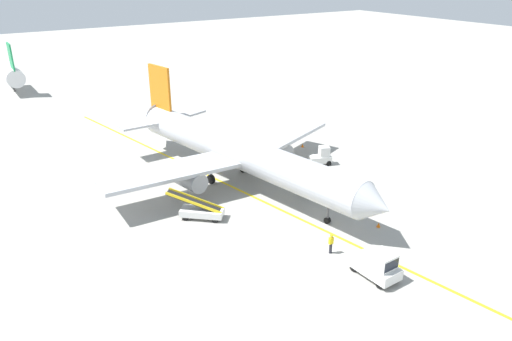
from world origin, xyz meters
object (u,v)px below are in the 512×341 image
at_px(safety_cone_wingtip_right, 199,179).
at_px(safety_cone_nose_right, 372,213).
at_px(pushback_tug, 377,265).
at_px(airliner, 236,151).
at_px(baggage_tug_near_wing, 322,157).
at_px(belt_loader_forward_hold, 201,210).
at_px(baggage_tug_by_cargo_door, 355,191).
at_px(ground_crew_marshaller, 331,243).
at_px(safety_cone_wingtip_left, 379,225).
at_px(safety_cone_tail_area, 303,145).
at_px(belt_loader_aft_hold, 310,181).
at_px(safety_cone_nose_left, 276,167).

bearing_deg(safety_cone_wingtip_right, safety_cone_nose_right, -57.61).
distance_m(pushback_tug, safety_cone_wingtip_right, 22.40).
relative_size(airliner, baggage_tug_near_wing, 12.99).
bearing_deg(safety_cone_wingtip_right, belt_loader_forward_hold, -115.72).
bearing_deg(baggage_tug_by_cargo_door, baggage_tug_near_wing, 70.08).
bearing_deg(safety_cone_nose_right, ground_crew_marshaller, -159.75).
xyz_separation_m(baggage_tug_near_wing, safety_cone_wingtip_left, (-5.10, -13.66, -0.71)).
height_order(safety_cone_wingtip_left, safety_cone_tail_area, same).
height_order(belt_loader_forward_hold, belt_loader_aft_hold, same).
relative_size(safety_cone_nose_left, safety_cone_wingtip_right, 1.00).
bearing_deg(belt_loader_forward_hold, baggage_tug_near_wing, 12.69).
relative_size(airliner, safety_cone_wingtip_left, 80.04).
relative_size(belt_loader_forward_hold, ground_crew_marshaller, 2.68).
bearing_deg(safety_cone_wingtip_left, safety_cone_nose_right, 58.63).
xyz_separation_m(airliner, ground_crew_marshaller, (-0.83, -15.63, -2.51)).
bearing_deg(safety_cone_wingtip_left, baggage_tug_by_cargo_door, 68.54).
height_order(ground_crew_marshaller, safety_cone_wingtip_right, ground_crew_marshaller).
bearing_deg(safety_cone_nose_right, belt_loader_forward_hold, 148.94).
bearing_deg(belt_loader_forward_hold, airliner, 36.62).
bearing_deg(ground_crew_marshaller, safety_cone_tail_area, 57.13).
relative_size(baggage_tug_by_cargo_door, belt_loader_aft_hold, 0.56).
xyz_separation_m(belt_loader_forward_hold, safety_cone_tail_area, (18.85, 9.42, -0.56)).
bearing_deg(belt_loader_forward_hold, ground_crew_marshaller, -61.03).
bearing_deg(safety_cone_nose_left, baggage_tug_near_wing, -18.41).
relative_size(ground_crew_marshaller, safety_cone_wingtip_right, 3.86).
distance_m(airliner, belt_loader_aft_hold, 8.05).
bearing_deg(safety_cone_nose_left, ground_crew_marshaller, -110.89).
bearing_deg(safety_cone_wingtip_right, ground_crew_marshaller, -82.47).
bearing_deg(safety_cone_wingtip_left, ground_crew_marshaller, -172.25).
distance_m(ground_crew_marshaller, safety_cone_nose_right, 7.81).
bearing_deg(belt_loader_aft_hold, belt_loader_forward_hold, 178.39).
relative_size(belt_loader_aft_hold, safety_cone_tail_area, 10.85).
bearing_deg(pushback_tug, safety_cone_nose_left, 74.89).
height_order(airliner, belt_loader_forward_hold, airliner).
relative_size(belt_loader_aft_hold, safety_cone_nose_right, 10.85).
bearing_deg(pushback_tug, belt_loader_aft_hold, 68.99).
bearing_deg(ground_crew_marshaller, safety_cone_wingtip_right, 97.53).
distance_m(baggage_tug_by_cargo_door, safety_cone_tail_area, 15.00).
relative_size(baggage_tug_near_wing, belt_loader_aft_hold, 0.57).
height_order(airliner, safety_cone_wingtip_left, airliner).
bearing_deg(baggage_tug_by_cargo_door, safety_cone_wingtip_right, 131.09).
xyz_separation_m(airliner, baggage_tug_by_cargo_door, (7.32, -9.75, -2.49)).
distance_m(baggage_tug_near_wing, belt_loader_forward_hold, 17.59).
bearing_deg(baggage_tug_near_wing, safety_cone_tail_area, 73.11).
height_order(ground_crew_marshaller, safety_cone_tail_area, ground_crew_marshaller).
xyz_separation_m(pushback_tug, safety_cone_nose_left, (5.52, 20.43, -0.77)).
relative_size(pushback_tug, safety_cone_wingtip_left, 8.30).
distance_m(baggage_tug_near_wing, safety_cone_tail_area, 5.85).
relative_size(baggage_tug_near_wing, ground_crew_marshaller, 1.59).
bearing_deg(airliner, safety_cone_wingtip_left, -70.14).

